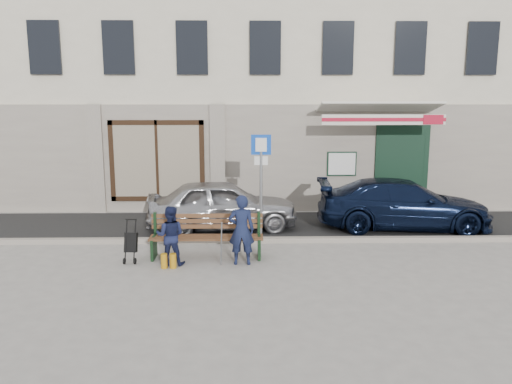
{
  "coord_description": "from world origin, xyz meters",
  "views": [
    {
      "loc": [
        -0.55,
        -9.88,
        3.3
      ],
      "look_at": [
        -0.33,
        1.6,
        1.2
      ],
      "focal_mm": 35.0,
      "sensor_mm": 36.0,
      "label": 1
    }
  ],
  "objects_px": {
    "car_silver": "(222,205)",
    "parking_sign": "(261,171)",
    "car_navy": "(403,204)",
    "bench": "(204,237)",
    "man": "(241,230)",
    "woman": "(170,235)",
    "stroller": "(131,243)"
  },
  "relations": [
    {
      "from": "car_silver",
      "to": "woman",
      "type": "relative_size",
      "value": 3.17
    },
    {
      "from": "woman",
      "to": "stroller",
      "type": "relative_size",
      "value": 1.38
    },
    {
      "from": "car_silver",
      "to": "parking_sign",
      "type": "relative_size",
      "value": 1.53
    },
    {
      "from": "bench",
      "to": "man",
      "type": "height_order",
      "value": "man"
    },
    {
      "from": "parking_sign",
      "to": "woman",
      "type": "bearing_deg",
      "value": -133.63
    },
    {
      "from": "car_navy",
      "to": "bench",
      "type": "distance_m",
      "value": 5.55
    },
    {
      "from": "parking_sign",
      "to": "woman",
      "type": "distance_m",
      "value": 2.84
    },
    {
      "from": "car_navy",
      "to": "stroller",
      "type": "xyz_separation_m",
      "value": [
        -6.5,
        -2.65,
        -0.26
      ]
    },
    {
      "from": "bench",
      "to": "stroller",
      "type": "xyz_separation_m",
      "value": [
        -1.5,
        -0.23,
        -0.07
      ]
    },
    {
      "from": "car_silver",
      "to": "bench",
      "type": "height_order",
      "value": "car_silver"
    },
    {
      "from": "car_silver",
      "to": "man",
      "type": "relative_size",
      "value": 2.67
    },
    {
      "from": "man",
      "to": "woman",
      "type": "bearing_deg",
      "value": -0.49
    },
    {
      "from": "car_navy",
      "to": "parking_sign",
      "type": "xyz_separation_m",
      "value": [
        -3.75,
        -1.02,
        1.04
      ]
    },
    {
      "from": "car_silver",
      "to": "bench",
      "type": "distance_m",
      "value": 2.42
    },
    {
      "from": "parking_sign",
      "to": "man",
      "type": "bearing_deg",
      "value": -101.22
    },
    {
      "from": "man",
      "to": "woman",
      "type": "relative_size",
      "value": 1.19
    },
    {
      "from": "car_silver",
      "to": "woman",
      "type": "height_order",
      "value": "car_silver"
    },
    {
      "from": "car_navy",
      "to": "bench",
      "type": "relative_size",
      "value": 1.85
    },
    {
      "from": "car_silver",
      "to": "stroller",
      "type": "relative_size",
      "value": 4.37
    },
    {
      "from": "parking_sign",
      "to": "bench",
      "type": "relative_size",
      "value": 1.05
    },
    {
      "from": "car_navy",
      "to": "woman",
      "type": "bearing_deg",
      "value": 121.13
    },
    {
      "from": "parking_sign",
      "to": "man",
      "type": "distance_m",
      "value": 2.12
    },
    {
      "from": "bench",
      "to": "parking_sign",
      "type": "bearing_deg",
      "value": 48.29
    },
    {
      "from": "stroller",
      "to": "car_silver",
      "type": "bearing_deg",
      "value": 60.21
    },
    {
      "from": "parking_sign",
      "to": "woman",
      "type": "xyz_separation_m",
      "value": [
        -1.9,
        -1.83,
        -1.07
      ]
    },
    {
      "from": "car_silver",
      "to": "parking_sign",
      "type": "distance_m",
      "value": 1.73
    },
    {
      "from": "parking_sign",
      "to": "bench",
      "type": "bearing_deg",
      "value": -129.22
    },
    {
      "from": "bench",
      "to": "woman",
      "type": "distance_m",
      "value": 0.8
    },
    {
      "from": "man",
      "to": "stroller",
      "type": "height_order",
      "value": "man"
    },
    {
      "from": "car_navy",
      "to": "parking_sign",
      "type": "bearing_deg",
      "value": 109.63
    },
    {
      "from": "car_silver",
      "to": "car_navy",
      "type": "distance_m",
      "value": 4.72
    },
    {
      "from": "stroller",
      "to": "parking_sign",
      "type": "bearing_deg",
      "value": 34.94
    }
  ]
}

